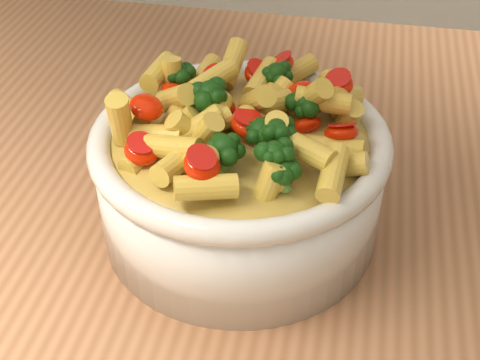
# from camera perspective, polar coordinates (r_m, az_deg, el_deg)

# --- Properties ---
(table) EXTENTS (1.20, 0.80, 0.90)m
(table) POSITION_cam_1_polar(r_m,az_deg,el_deg) (0.61, 4.56, -11.39)
(table) COLOR #AB7049
(table) RESTS_ON ground
(serving_bowl) EXTENTS (0.22, 0.22, 0.10)m
(serving_bowl) POSITION_cam_1_polar(r_m,az_deg,el_deg) (0.51, 0.00, 0.10)
(serving_bowl) COLOR silver
(serving_bowl) RESTS_ON table
(pasta_salad) EXTENTS (0.17, 0.17, 0.04)m
(pasta_salad) POSITION_cam_1_polar(r_m,az_deg,el_deg) (0.47, 0.00, 5.73)
(pasta_salad) COLOR #EFC34B
(pasta_salad) RESTS_ON serving_bowl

